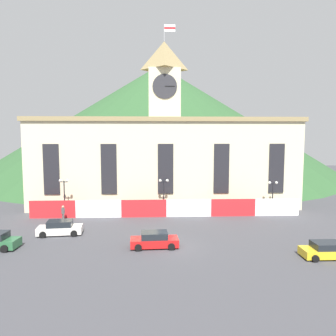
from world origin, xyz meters
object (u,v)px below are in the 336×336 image
object	(u,v)px
car_white_taxi	(60,228)
car_yellow_coupe	(326,250)
street_lamp_far_left	(164,189)
street_lamp_right	(273,190)
car_red_sedan	(154,240)
pedestrian	(63,212)
street_lamp_center	(64,189)

from	to	relation	value
car_white_taxi	car_yellow_coupe	bearing A→B (deg)	157.36
street_lamp_far_left	street_lamp_right	distance (m)	14.29
street_lamp_right	car_yellow_coupe	size ratio (longest dim) A/B	1.03
car_red_sedan	car_white_taxi	bearing A→B (deg)	153.76
street_lamp_right	car_red_sedan	xyz separation A→B (m)	(-15.54, -12.21, -2.54)
car_red_sedan	street_lamp_right	bearing A→B (deg)	35.50
street_lamp_far_left	pedestrian	xyz separation A→B (m)	(-12.30, -2.23, -2.44)
car_white_taxi	street_lamp_right	bearing A→B (deg)	-168.17
street_lamp_center	street_lamp_far_left	xyz separation A→B (m)	(12.69, -0.00, -0.06)
street_lamp_far_left	pedestrian	distance (m)	12.73
street_lamp_right	car_red_sedan	distance (m)	19.93
street_lamp_center	street_lamp_far_left	distance (m)	12.69
car_yellow_coupe	pedestrian	bearing A→B (deg)	-27.68
street_lamp_far_left	car_white_taxi	bearing A→B (deg)	-144.45
car_white_taxi	street_lamp_center	bearing A→B (deg)	-84.03
street_lamp_right	pedestrian	distance (m)	26.77
street_lamp_right	car_red_sedan	world-z (taller)	street_lamp_right
car_red_sedan	car_white_taxi	distance (m)	10.72
street_lamp_center	car_red_sedan	world-z (taller)	street_lamp_center
street_lamp_right	car_red_sedan	bearing A→B (deg)	-141.85
pedestrian	street_lamp_right	bearing A→B (deg)	-25.94
car_yellow_coupe	pedestrian	distance (m)	28.81
car_yellow_coupe	pedestrian	size ratio (longest dim) A/B	2.27
car_red_sedan	pedestrian	bearing A→B (deg)	135.25
street_lamp_far_left	pedestrian	bearing A→B (deg)	-169.70
car_red_sedan	car_yellow_coupe	size ratio (longest dim) A/B	1.06
pedestrian	car_red_sedan	bearing A→B (deg)	-72.85
street_lamp_right	car_yellow_coupe	distance (m)	15.68
street_lamp_far_left	car_white_taxi	world-z (taller)	street_lamp_far_left
car_red_sedan	car_yellow_coupe	xyz separation A→B (m)	(14.56, -3.23, -0.05)
street_lamp_center	street_lamp_right	size ratio (longest dim) A/B	1.11
street_lamp_far_left	pedestrian	size ratio (longest dim) A/B	2.54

